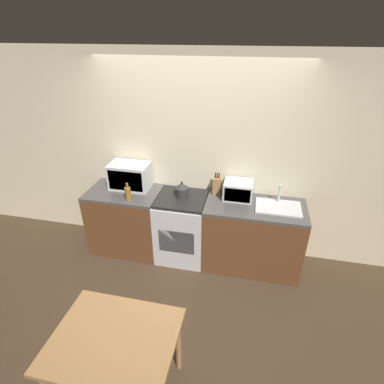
# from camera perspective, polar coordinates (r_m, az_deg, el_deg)

# --- Properties ---
(ground_plane) EXTENTS (16.00, 16.00, 0.00)m
(ground_plane) POSITION_cam_1_polar(r_m,az_deg,el_deg) (3.76, -2.43, -18.62)
(ground_plane) COLOR #3D2D1E
(wall_back) EXTENTS (10.00, 0.06, 2.60)m
(wall_back) POSITION_cam_1_polar(r_m,az_deg,el_deg) (3.84, 1.07, 6.40)
(wall_back) COLOR beige
(wall_back) RESTS_ON ground_plane
(counter_left_run) EXTENTS (0.94, 0.62, 0.90)m
(counter_left_run) POSITION_cam_1_polar(r_m,az_deg,el_deg) (4.22, -12.28, -5.19)
(counter_left_run) COLOR brown
(counter_left_run) RESTS_ON ground_plane
(counter_right_run) EXTENTS (1.20, 0.62, 0.90)m
(counter_right_run) POSITION_cam_1_polar(r_m,az_deg,el_deg) (3.91, 11.38, -8.20)
(counter_right_run) COLOR brown
(counter_right_run) RESTS_ON ground_plane
(stove_range) EXTENTS (0.63, 0.62, 0.90)m
(stove_range) POSITION_cam_1_polar(r_m,az_deg,el_deg) (3.99, -1.89, -6.70)
(stove_range) COLOR silver
(stove_range) RESTS_ON ground_plane
(kettle) EXTENTS (0.17, 0.17, 0.20)m
(kettle) POSITION_cam_1_polar(r_m,az_deg,el_deg) (3.75, -1.94, 0.44)
(kettle) COLOR #2D2D2D
(kettle) RESTS_ON stove_range
(microwave) EXTENTS (0.52, 0.33, 0.33)m
(microwave) POSITION_cam_1_polar(r_m,az_deg,el_deg) (3.99, -11.73, 3.02)
(microwave) COLOR silver
(microwave) RESTS_ON counter_left_run
(bottle) EXTENTS (0.07, 0.07, 0.22)m
(bottle) POSITION_cam_1_polar(r_m,az_deg,el_deg) (3.75, -12.11, -0.23)
(bottle) COLOR olive
(bottle) RESTS_ON counter_left_run
(knife_block) EXTENTS (0.10, 0.10, 0.29)m
(knife_block) POSITION_cam_1_polar(r_m,az_deg,el_deg) (3.80, 4.76, 1.24)
(knife_block) COLOR #9E7042
(knife_block) RESTS_ON counter_right_run
(toaster_oven) EXTENTS (0.35, 0.29, 0.22)m
(toaster_oven) POSITION_cam_1_polar(r_m,az_deg,el_deg) (3.73, 8.78, 0.36)
(toaster_oven) COLOR silver
(toaster_oven) RESTS_ON counter_right_run
(sink_basin) EXTENTS (0.52, 0.35, 0.24)m
(sink_basin) POSITION_cam_1_polar(r_m,az_deg,el_deg) (3.67, 16.11, -2.71)
(sink_basin) COLOR silver
(sink_basin) RESTS_ON counter_right_run
(dining_table) EXTENTS (0.94, 0.76, 0.73)m
(dining_table) POSITION_cam_1_polar(r_m,az_deg,el_deg) (2.63, -14.48, -26.50)
(dining_table) COLOR #9E7042
(dining_table) RESTS_ON ground_plane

